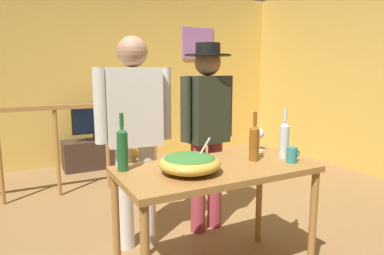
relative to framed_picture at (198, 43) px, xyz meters
The scene contains 16 objects.
ground_plane 3.69m from the framed_picture, 118.29° to the right, with size 7.66×7.66×0.00m, color olive.
back_wall 1.60m from the framed_picture, behind, with size 5.89×0.10×2.71m, color gold.
side_wall_right 2.47m from the framed_picture, 53.32° to the right, with size 0.10×4.28×2.71m, color gold.
framed_picture is the anchor object (origin of this frame).
stair_railing 2.90m from the framed_picture, 151.04° to the right, with size 2.93×0.10×1.09m.
tv_console 2.54m from the framed_picture, behind, with size 0.90×0.40×0.42m, color #38281E.
flat_screen_tv 2.25m from the framed_picture, behind, with size 0.62×0.12×0.47m.
serving_table 4.04m from the framed_picture, 116.72° to the right, with size 1.28×0.65×0.80m.
salad_bowl 4.14m from the framed_picture, 119.21° to the right, with size 0.38×0.38×0.21m.
wine_glass 3.56m from the framed_picture, 110.46° to the right, with size 0.08×0.08×0.17m.
wine_bottle_clear 3.79m from the framed_picture, 108.82° to the right, with size 0.07×0.07×0.35m.
wine_bottle_amber 3.85m from the framed_picture, 112.49° to the right, with size 0.07×0.07×0.34m.
wine_bottle_green 4.10m from the framed_picture, 125.22° to the right, with size 0.07×0.07×0.36m.
mug_teal 3.95m from the framed_picture, 108.83° to the right, with size 0.11×0.07×0.11m.
person_standing_left 3.56m from the framed_picture, 126.71° to the right, with size 0.60×0.27×1.67m.
person_standing_right 3.24m from the framed_picture, 116.99° to the right, with size 0.53×0.39×1.65m.
Camera 1 is at (-1.36, -2.48, 1.41)m, focal length 31.64 mm.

